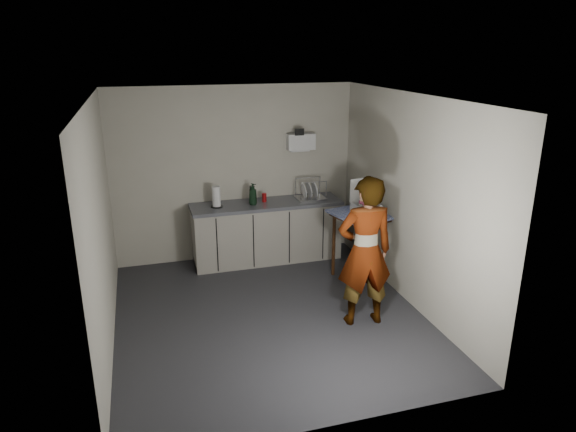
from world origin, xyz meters
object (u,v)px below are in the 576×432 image
object	(u,v)px
soda_can	(264,197)
dish_rack	(310,194)
soap_bottle	(253,194)
paper_towel	(216,197)
side_table	(363,221)
kitchen_counter	(267,233)
standing_man	(365,252)
bakery_box	(365,206)
dark_bottle	(252,194)

from	to	relation	value
soda_can	dish_rack	xyz separation A→B (m)	(0.70, -0.05, 0.01)
soap_bottle	paper_towel	distance (m)	0.53
side_table	paper_towel	distance (m)	2.10
side_table	dish_rack	world-z (taller)	dish_rack
kitchen_counter	side_table	distance (m)	1.55
soda_can	side_table	bearing A→B (deg)	-43.59
kitchen_counter	dish_rack	distance (m)	0.88
standing_man	soap_bottle	xyz separation A→B (m)	(-0.84, 2.09, 0.18)
kitchen_counter	soda_can	distance (m)	0.55
dish_rack	side_table	bearing A→B (deg)	-67.76
soap_bottle	soda_can	size ratio (longest dim) A/B	2.49
kitchen_counter	standing_man	distance (m)	2.27
soda_can	kitchen_counter	bearing A→B (deg)	-71.18
side_table	bakery_box	bearing A→B (deg)	-47.19
side_table	soda_can	world-z (taller)	soda_can
soda_can	paper_towel	distance (m)	0.73
standing_man	paper_towel	size ratio (longest dim) A/B	5.81
soap_bottle	kitchen_counter	bearing A→B (deg)	12.00
soap_bottle	paper_towel	size ratio (longest dim) A/B	1.04
side_table	dish_rack	bearing A→B (deg)	98.69
soap_bottle	soda_can	world-z (taller)	soap_bottle
standing_man	bakery_box	distance (m)	1.23
standing_man	soap_bottle	distance (m)	2.25
dark_bottle	bakery_box	xyz separation A→B (m)	(1.33, -1.07, 0.03)
dish_rack	bakery_box	distance (m)	1.13
soap_bottle	bakery_box	world-z (taller)	bakery_box
dark_bottle	dish_rack	bearing A→B (deg)	-2.32
soap_bottle	dark_bottle	xyz separation A→B (m)	(0.01, 0.09, -0.03)
standing_man	soda_can	world-z (taller)	standing_man
side_table	standing_man	size ratio (longest dim) A/B	0.54
kitchen_counter	bakery_box	bearing A→B (deg)	-42.43
side_table	soap_bottle	distance (m)	1.65
paper_towel	bakery_box	bearing A→B (deg)	-28.49
paper_towel	side_table	bearing A→B (deg)	-28.42
dark_bottle	soda_can	bearing A→B (deg)	3.47
bakery_box	soda_can	bearing A→B (deg)	127.11
kitchen_counter	side_table	world-z (taller)	side_table
side_table	bakery_box	size ratio (longest dim) A/B	2.15
side_table	soap_bottle	bearing A→B (deg)	130.10
dish_rack	kitchen_counter	bearing A→B (deg)	-179.48
dark_bottle	dish_rack	distance (m)	0.89
soda_can	dark_bottle	world-z (taller)	dark_bottle
soda_can	dish_rack	distance (m)	0.70
standing_man	dark_bottle	distance (m)	2.33
kitchen_counter	dark_bottle	xyz separation A→B (m)	(-0.20, 0.04, 0.61)
soap_bottle	dish_rack	size ratio (longest dim) A/B	0.73
soda_can	standing_man	bearing A→B (deg)	-73.65
kitchen_counter	soap_bottle	xyz separation A→B (m)	(-0.21, -0.05, 0.64)
dark_bottle	bakery_box	distance (m)	1.70
dark_bottle	bakery_box	size ratio (longest dim) A/B	0.58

